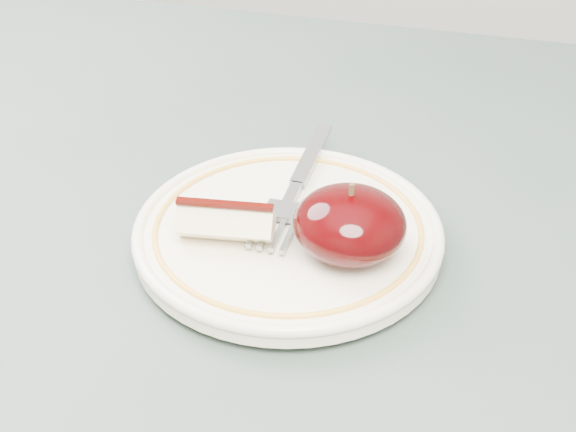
% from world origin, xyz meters
% --- Properties ---
extents(table, '(0.90, 0.90, 0.75)m').
position_xyz_m(table, '(0.00, 0.00, 0.66)').
color(table, brown).
rests_on(table, ground).
extents(plate, '(0.22, 0.22, 0.02)m').
position_xyz_m(plate, '(0.11, 0.01, 0.76)').
color(plate, '#F6E9CE').
rests_on(plate, table).
extents(apple_half, '(0.08, 0.07, 0.06)m').
position_xyz_m(apple_half, '(0.15, -0.01, 0.79)').
color(apple_half, black).
rests_on(apple_half, plate).
extents(apple_wedge, '(0.07, 0.04, 0.03)m').
position_xyz_m(apple_wedge, '(0.07, -0.02, 0.78)').
color(apple_wedge, beige).
rests_on(apple_wedge, plate).
extents(fork, '(0.03, 0.18, 0.00)m').
position_xyz_m(fork, '(0.10, 0.06, 0.77)').
color(fork, gray).
rests_on(fork, plate).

